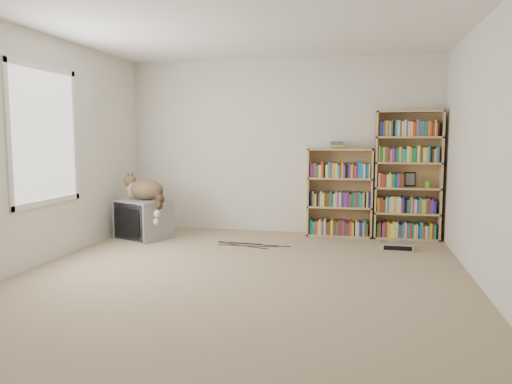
% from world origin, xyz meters
% --- Properties ---
extents(floor, '(4.50, 5.00, 0.01)m').
position_xyz_m(floor, '(0.00, 0.00, 0.00)').
color(floor, tan).
rests_on(floor, ground).
extents(wall_back, '(4.50, 0.02, 2.50)m').
position_xyz_m(wall_back, '(0.00, 2.50, 1.25)').
color(wall_back, silver).
rests_on(wall_back, floor).
extents(wall_front, '(4.50, 0.02, 2.50)m').
position_xyz_m(wall_front, '(0.00, -2.50, 1.25)').
color(wall_front, silver).
rests_on(wall_front, floor).
extents(wall_left, '(0.02, 5.00, 2.50)m').
position_xyz_m(wall_left, '(-2.25, 0.00, 1.25)').
color(wall_left, silver).
rests_on(wall_left, floor).
extents(wall_right, '(0.02, 5.00, 2.50)m').
position_xyz_m(wall_right, '(2.25, 0.00, 1.25)').
color(wall_right, silver).
rests_on(wall_right, floor).
extents(ceiling, '(4.50, 5.00, 0.02)m').
position_xyz_m(ceiling, '(0.00, 0.00, 2.50)').
color(ceiling, white).
rests_on(ceiling, wall_back).
extents(window, '(0.02, 1.22, 1.52)m').
position_xyz_m(window, '(-2.24, 0.20, 1.40)').
color(window, white).
rests_on(window, wall_left).
extents(crt_tv, '(0.78, 0.75, 0.53)m').
position_xyz_m(crt_tv, '(-1.75, 1.61, 0.27)').
color(crt_tv, gray).
rests_on(crt_tv, floor).
extents(cat, '(0.73, 0.61, 0.61)m').
position_xyz_m(cat, '(-1.67, 1.57, 0.64)').
color(cat, '#3A2617').
rests_on(cat, crt_tv).
extents(bookcase_tall, '(0.87, 0.30, 1.74)m').
position_xyz_m(bookcase_tall, '(1.77, 2.36, 0.83)').
color(bookcase_tall, tan).
rests_on(bookcase_tall, floor).
extents(bookcase_short, '(0.89, 0.30, 1.23)m').
position_xyz_m(bookcase_short, '(0.86, 2.36, 0.56)').
color(bookcase_short, tan).
rests_on(bookcase_short, floor).
extents(book_stack, '(0.18, 0.23, 0.10)m').
position_xyz_m(book_stack, '(0.83, 2.30, 1.28)').
color(book_stack, red).
rests_on(book_stack, bookcase_short).
extents(green_mug, '(0.08, 0.08, 0.09)m').
position_xyz_m(green_mug, '(2.03, 2.34, 0.75)').
color(green_mug, '#57A12E').
rests_on(green_mug, bookcase_tall).
extents(framed_print, '(0.15, 0.05, 0.20)m').
position_xyz_m(framed_print, '(1.81, 2.44, 0.81)').
color(framed_print, black).
rests_on(framed_print, bookcase_tall).
extents(dvd_player, '(0.40, 0.29, 0.09)m').
position_xyz_m(dvd_player, '(1.60, 1.62, 0.04)').
color(dvd_player, silver).
rests_on(dvd_player, floor).
extents(wall_outlet, '(0.01, 0.08, 0.13)m').
position_xyz_m(wall_outlet, '(-2.24, 1.95, 0.32)').
color(wall_outlet, silver).
rests_on(wall_outlet, wall_left).
extents(floor_cables, '(1.20, 0.70, 0.01)m').
position_xyz_m(floor_cables, '(-0.37, 1.45, 0.00)').
color(floor_cables, black).
rests_on(floor_cables, floor).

